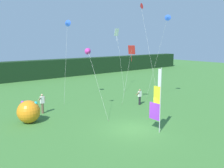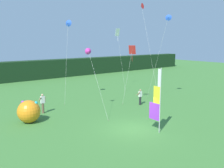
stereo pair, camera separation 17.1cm
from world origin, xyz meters
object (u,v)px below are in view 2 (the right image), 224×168
at_px(kite_white_diamond_0, 118,35).
at_px(inflatable_balloon, 29,111).
at_px(person_mid_field, 140,97).
at_px(kite_blue_delta_1, 68,23).
at_px(kite_blue_delta_2, 168,18).
at_px(kite_magenta_delta_5, 89,52).
at_px(banner_flag, 157,101).
at_px(kite_red_diamond_3, 132,52).
at_px(person_near_banner, 43,103).
at_px(kite_red_delta_4, 142,7).

bearing_deg(kite_white_diamond_0, inflatable_balloon, -155.39).
xyz_separation_m(person_mid_field, kite_white_diamond_0, (3.93, 8.35, 6.42)).
bearing_deg(kite_blue_delta_1, kite_blue_delta_2, -37.39).
bearing_deg(kite_white_diamond_0, kite_magenta_delta_5, -141.93).
bearing_deg(banner_flag, kite_blue_delta_2, 35.83).
xyz_separation_m(inflatable_balloon, kite_blue_delta_1, (6.03, 4.16, 7.33)).
relative_size(kite_blue_delta_1, kite_red_diamond_3, 1.43).
bearing_deg(kite_magenta_delta_5, kite_blue_delta_2, -9.32).
xyz_separation_m(person_near_banner, inflatable_balloon, (-1.94, -1.80, -0.04)).
relative_size(person_mid_field, kite_white_diamond_0, 0.20).
height_order(banner_flag, person_mid_field, banner_flag).
height_order(kite_white_diamond_0, kite_red_delta_4, kite_red_delta_4).
relative_size(kite_blue_delta_1, kite_blue_delta_2, 0.94).
xyz_separation_m(person_mid_field, kite_blue_delta_2, (3.24, -0.60, 7.95)).
bearing_deg(kite_red_diamond_3, inflatable_balloon, 177.18).
relative_size(person_near_banner, kite_white_diamond_0, 0.22).
height_order(person_mid_field, kite_red_delta_4, kite_red_delta_4).
relative_size(inflatable_balloon, kite_red_delta_4, 0.17).
distance_m(person_mid_field, inflatable_balloon, 11.10).
relative_size(banner_flag, kite_magenta_delta_5, 0.80).
relative_size(person_near_banner, inflatable_balloon, 0.98).
distance_m(person_near_banner, kite_red_diamond_3, 10.07).
distance_m(person_mid_field, kite_magenta_delta_5, 7.37).
height_order(banner_flag, kite_red_diamond_3, kite_red_diamond_3).
xyz_separation_m(banner_flag, kite_red_delta_4, (7.22, 8.91, 7.96)).
bearing_deg(person_near_banner, inflatable_balloon, -137.11).
distance_m(person_mid_field, kite_red_diamond_3, 4.64).
relative_size(kite_white_diamond_0, kite_red_delta_4, 0.76).
bearing_deg(inflatable_balloon, person_near_banner, 42.89).
height_order(person_near_banner, person_mid_field, person_near_banner).
xyz_separation_m(banner_flag, person_mid_field, (4.53, 6.21, -1.38)).
relative_size(inflatable_balloon, kite_blue_delta_2, 0.20).
bearing_deg(kite_blue_delta_2, kite_red_diamond_3, 155.98).
relative_size(banner_flag, kite_blue_delta_2, 0.51).
xyz_separation_m(inflatable_balloon, kite_red_delta_4, (13.69, 1.19, 9.28)).
bearing_deg(kite_red_delta_4, person_near_banner, 177.04).
bearing_deg(inflatable_balloon, person_mid_field, -7.85).
bearing_deg(person_near_banner, kite_white_diamond_0, 21.19).
xyz_separation_m(person_mid_field, kite_red_diamond_3, (-0.32, 0.99, 4.52)).
bearing_deg(kite_blue_delta_1, kite_white_diamond_0, 16.73).
bearing_deg(kite_red_diamond_3, person_near_banner, 165.09).
distance_m(kite_blue_delta_1, kite_red_diamond_3, 7.19).
height_order(person_mid_field, kite_magenta_delta_5, kite_magenta_delta_5).
distance_m(kite_white_diamond_0, kite_magenta_delta_5, 12.27).
xyz_separation_m(kite_blue_delta_2, kite_red_delta_4, (-0.54, 3.31, 1.38)).
bearing_deg(banner_flag, inflatable_balloon, 129.96).
relative_size(kite_blue_delta_2, kite_red_delta_4, 0.87).
bearing_deg(kite_red_diamond_3, person_mid_field, -72.03).
xyz_separation_m(banner_flag, person_near_banner, (-4.53, 9.52, -1.28)).
height_order(kite_white_diamond_0, kite_red_diamond_3, kite_white_diamond_0).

